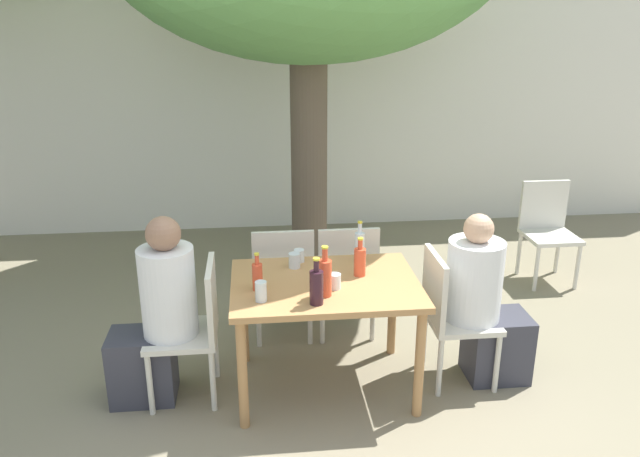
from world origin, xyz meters
TOP-DOWN VIEW (x-y plane):
  - ground_plane at (0.00, 0.00)m, footprint 30.00×30.00m
  - cafe_building_wall at (0.00, 3.33)m, footprint 10.00×0.08m
  - dining_table_front at (0.00, 0.00)m, footprint 1.18×0.87m
  - patio_chair_0 at (-0.82, 0.00)m, footprint 0.44×0.44m
  - patio_chair_1 at (0.82, 0.00)m, footprint 0.44×0.44m
  - patio_chair_2 at (-0.24, 0.67)m, footprint 0.44×0.44m
  - patio_chair_3 at (0.24, 0.67)m, footprint 0.44×0.44m
  - patio_chair_4 at (2.22, 1.55)m, footprint 0.44×0.44m
  - person_seated_0 at (-1.05, -0.00)m, footprint 0.57×0.34m
  - person_seated_1 at (1.06, -0.00)m, footprint 0.58×0.36m
  - soda_bottle_0 at (0.23, 0.08)m, footprint 0.08×0.08m
  - soda_bottle_1 at (-0.02, -0.19)m, footprint 0.08×0.08m
  - wine_bottle_2 at (-0.09, -0.30)m, footprint 0.08×0.08m
  - soda_bottle_3 at (-0.42, -0.07)m, footprint 0.06×0.06m
  - water_bottle_4 at (0.27, 0.31)m, footprint 0.07×0.07m
  - drinking_glass_0 at (0.05, -0.10)m, footprint 0.07×0.07m
  - drinking_glass_1 at (-0.40, -0.23)m, footprint 0.07×0.07m
  - drinking_glass_2 at (-0.14, 0.35)m, footprint 0.07×0.07m
  - drinking_glass_3 at (-0.18, 0.25)m, footprint 0.08×0.08m

SIDE VIEW (x-z plane):
  - ground_plane at x=0.00m, z-range 0.00..0.00m
  - patio_chair_0 at x=-0.82m, z-range 0.06..0.97m
  - patio_chair_1 at x=0.82m, z-range 0.06..0.97m
  - patio_chair_2 at x=-0.24m, z-range 0.06..0.97m
  - patio_chair_3 at x=0.24m, z-range 0.06..0.97m
  - patio_chair_4 at x=2.22m, z-range 0.06..0.97m
  - person_seated_1 at x=1.06m, z-range -0.06..1.11m
  - person_seated_0 at x=-1.05m, z-range -0.06..1.16m
  - dining_table_front at x=0.00m, z-range 0.28..1.04m
  - drinking_glass_2 at x=-0.14m, z-range 0.76..0.84m
  - drinking_glass_0 at x=0.05m, z-range 0.76..0.85m
  - drinking_glass_3 at x=-0.18m, z-range 0.76..0.86m
  - drinking_glass_1 at x=-0.40m, z-range 0.76..0.88m
  - soda_bottle_3 at x=-0.42m, z-range 0.73..0.97m
  - soda_bottle_0 at x=0.23m, z-range 0.73..0.99m
  - wine_bottle_2 at x=-0.09m, z-range 0.73..1.01m
  - water_bottle_4 at x=0.27m, z-range 0.73..1.01m
  - soda_bottle_1 at x=-0.02m, z-range 0.72..1.04m
  - cafe_building_wall at x=0.00m, z-range 0.00..2.80m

